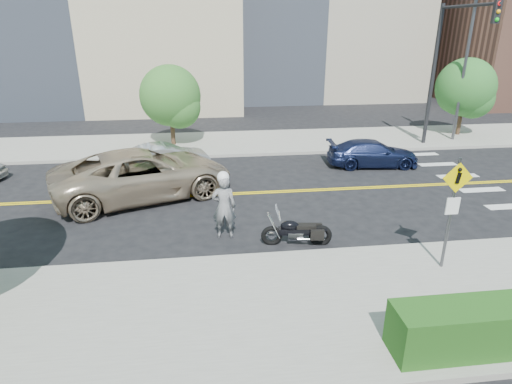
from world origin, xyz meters
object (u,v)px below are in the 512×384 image
Objects in this scene: motorcyclist at (224,205)px; suv at (143,174)px; parked_car_blue at (373,153)px; motorcycle at (297,226)px; parked_car_silver at (165,158)px; pedestrian_sign at (453,203)px.

motorcyclist is 0.32× the size of suv.
parked_car_blue is at bearing -134.12° from motorcyclist.
motorcyclist is 1.05× the size of motorcycle.
motorcyclist reaches higher than motorcycle.
suv is 1.59× the size of parked_car_blue.
parked_car_blue is (9.47, -0.20, -0.04)m from parked_car_silver.
suv is at bearing 109.84° from parked_car_blue.
pedestrian_sign is at bearing -147.47° from suv.
motorcyclist reaches higher than suv.
pedestrian_sign is 9.35m from parked_car_blue.
parked_car_blue is (10.05, 2.68, -0.31)m from suv.
motorcycle is at bearing -163.74° from parked_car_silver.
motorcycle is 8.55m from parked_car_silver.
pedestrian_sign is at bearing 158.52° from motorcyclist.
parked_car_blue is (1.62, 9.11, -1.36)m from pedestrian_sign.
parked_car_silver is (-2.24, 6.60, -0.42)m from motorcyclist.
motorcycle is (-3.50, 1.96, -1.34)m from pedestrian_sign.
pedestrian_sign is 0.72× the size of parked_car_blue.
motorcycle is (2.11, -0.76, -0.45)m from motorcyclist.
parked_car_silver reaches higher than motorcycle.
motorcycle reaches higher than parked_car_blue.
suv is at bearing -48.37° from motorcyclist.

